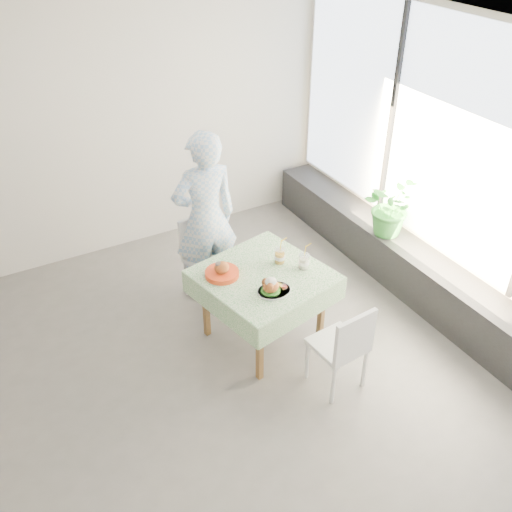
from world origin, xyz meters
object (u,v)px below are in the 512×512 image
main_dish (272,288)px  chair_near (337,360)px  potted_plant (389,206)px  chair_far (209,274)px  cafe_table (263,299)px  diner (205,218)px  juice_cup_orange (280,256)px

main_dish → chair_near: bearing=-59.5°
main_dish → potted_plant: size_ratio=0.47×
chair_far → chair_near: (0.42, -1.65, -0.01)m
cafe_table → diner: (-0.15, 0.89, 0.44)m
cafe_table → diner: 1.00m
chair_near → potted_plant: size_ratio=1.35×
diner → potted_plant: bearing=165.3°
potted_plant → cafe_table: bearing=-169.4°
chair_near → potted_plant: potted_plant is taller
diner → main_dish: size_ratio=6.02×
chair_far → juice_cup_orange: bearing=-62.8°
juice_cup_orange → potted_plant: bearing=9.0°
chair_near → main_dish: (-0.33, 0.55, 0.53)m
chair_far → chair_near: size_ratio=1.04×
cafe_table → potted_plant: 1.76m
cafe_table → juice_cup_orange: 0.42m
chair_far → diner: bearing=72.2°
main_dish → juice_cup_orange: bearing=50.9°
cafe_table → chair_near: (0.26, -0.82, -0.20)m
diner → potted_plant: 1.93m
chair_far → chair_near: chair_far is taller
juice_cup_orange → chair_near: bearing=-87.5°
chair_far → cafe_table: bearing=-78.6°
chair_near → main_dish: size_ratio=2.85×
cafe_table → diner: diner is taller
cafe_table → diner: size_ratio=0.68×
chair_far → main_dish: 1.22m
potted_plant → chair_near: bearing=-141.6°
cafe_table → juice_cup_orange: juice_cup_orange is taller
chair_near → main_dish: 0.83m
cafe_table → main_dish: 0.43m
chair_far → main_dish: bearing=-84.9°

